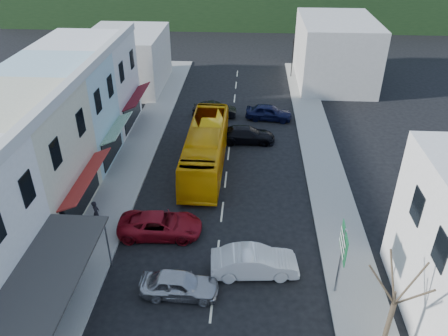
# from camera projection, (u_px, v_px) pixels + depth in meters

# --- Properties ---
(ground) EXTENTS (120.00, 120.00, 0.00)m
(ground) POSITION_uv_depth(u_px,v_px,m) (218.00, 252.00, 25.65)
(ground) COLOR black
(ground) RESTS_ON ground
(sidewalk_left) EXTENTS (3.00, 52.00, 0.15)m
(sidewalk_left) POSITION_uv_depth(u_px,v_px,m) (133.00, 162.00, 34.56)
(sidewalk_left) COLOR gray
(sidewalk_left) RESTS_ON ground
(sidewalk_right) EXTENTS (3.00, 52.00, 0.15)m
(sidewalk_right) POSITION_uv_depth(u_px,v_px,m) (324.00, 168.00, 33.77)
(sidewalk_right) COLOR gray
(sidewalk_right) RESTS_ON ground
(shopfront_row) EXTENTS (8.25, 30.00, 8.00)m
(shopfront_row) POSITION_uv_depth(u_px,v_px,m) (33.00, 146.00, 28.53)
(shopfront_row) COLOR silver
(shopfront_row) RESTS_ON ground
(distant_block_left) EXTENTS (8.00, 10.00, 6.00)m
(distant_block_left) POSITION_uv_depth(u_px,v_px,m) (127.00, 60.00, 47.83)
(distant_block_left) COLOR #B7B2A8
(distant_block_left) RESTS_ON ground
(distant_block_right) EXTENTS (8.00, 12.00, 7.00)m
(distant_block_right) POSITION_uv_depth(u_px,v_px,m) (335.00, 51.00, 48.92)
(distant_block_right) COLOR #B7B2A8
(distant_block_right) RESTS_ON ground
(bus) EXTENTS (2.63, 11.63, 3.10)m
(bus) POSITION_uv_depth(u_px,v_px,m) (206.00, 149.00, 33.39)
(bus) COLOR #F3A709
(bus) RESTS_ON ground
(car_silver) EXTENTS (4.44, 1.89, 1.40)m
(car_silver) POSITION_uv_depth(u_px,v_px,m) (179.00, 284.00, 22.54)
(car_silver) COLOR #A6A6AB
(car_silver) RESTS_ON ground
(car_white) EXTENTS (4.55, 2.20, 1.40)m
(car_white) POSITION_uv_depth(u_px,v_px,m) (254.00, 263.00, 23.87)
(car_white) COLOR silver
(car_white) RESTS_ON ground
(car_red) EXTENTS (4.68, 2.09, 1.40)m
(car_red) POSITION_uv_depth(u_px,v_px,m) (160.00, 225.00, 26.75)
(car_red) COLOR maroon
(car_red) RESTS_ON ground
(car_black_near) EXTENTS (4.55, 1.97, 1.40)m
(car_black_near) POSITION_uv_depth(u_px,v_px,m) (247.00, 135.00, 37.31)
(car_black_near) COLOR black
(car_black_near) RESTS_ON ground
(car_navy_mid) EXTENTS (4.58, 2.29, 1.40)m
(car_navy_mid) POSITION_uv_depth(u_px,v_px,m) (269.00, 113.00, 41.27)
(car_navy_mid) COLOR black
(car_navy_mid) RESTS_ON ground
(car_black_far) EXTENTS (4.40, 1.80, 1.40)m
(car_black_far) POSITION_uv_depth(u_px,v_px,m) (215.00, 110.00, 41.83)
(car_black_far) COLOR black
(car_black_far) RESTS_ON ground
(pedestrian_left) EXTENTS (0.48, 0.65, 1.70)m
(pedestrian_left) POSITION_uv_depth(u_px,v_px,m) (96.00, 212.00, 27.37)
(pedestrian_left) COLOR black
(pedestrian_left) RESTS_ON sidewalk_left
(direction_sign) EXTENTS (0.44, 1.94, 4.25)m
(direction_sign) POSITION_uv_depth(u_px,v_px,m) (340.00, 262.00, 21.91)
(direction_sign) COLOR #13572D
(direction_sign) RESTS_ON ground
(street_tree) EXTENTS (2.64, 2.64, 6.18)m
(street_tree) POSITION_uv_depth(u_px,v_px,m) (394.00, 304.00, 18.40)
(street_tree) COLOR #382D1F
(street_tree) RESTS_ON ground
(traffic_signal) EXTENTS (0.66, 1.01, 4.57)m
(traffic_signal) POSITION_uv_depth(u_px,v_px,m) (292.00, 58.00, 50.64)
(traffic_signal) COLOR black
(traffic_signal) RESTS_ON ground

